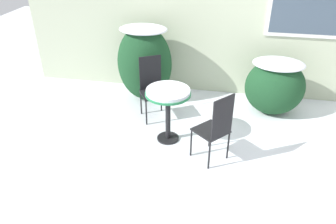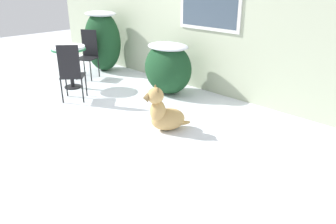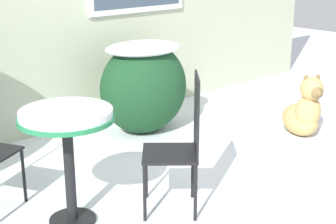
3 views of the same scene
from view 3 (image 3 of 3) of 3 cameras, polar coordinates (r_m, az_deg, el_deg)
ground_plane at (r=4.03m, az=5.82°, el=-9.42°), size 16.00×16.00×0.00m
shrub_middle at (r=5.25m, az=-2.69°, el=3.07°), size 0.96×0.75×0.94m
patio_table at (r=3.47m, az=-11.13°, el=-1.89°), size 0.64×0.64×0.82m
patio_chair_far_side at (r=3.64m, az=1.52°, el=-3.19°), size 0.55×0.55×1.01m
dog at (r=5.36m, az=14.80°, el=-0.09°), size 0.52×0.66×0.67m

